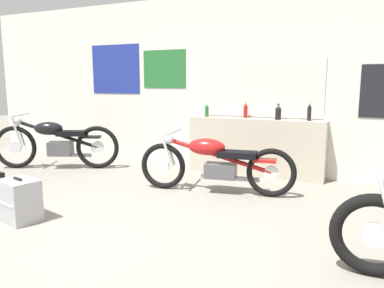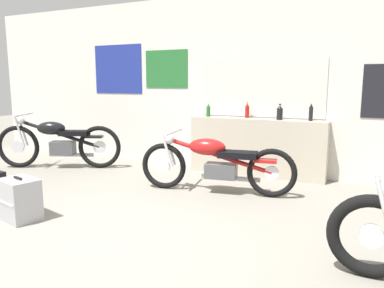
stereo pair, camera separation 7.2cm
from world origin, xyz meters
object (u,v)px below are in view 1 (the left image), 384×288
bottle_left_center (246,111)px  motorcycle_black (56,142)px  bottle_leftmost (207,110)px  motorcycle_red (215,162)px  bottle_right_center (309,112)px  hard_case_silver (19,200)px  bottle_center (278,113)px

bottle_left_center → motorcycle_black: bottle_left_center is taller
bottle_leftmost → motorcycle_red: bottle_leftmost is taller
motorcycle_black → motorcycle_red: bearing=-3.5°
bottle_right_center → hard_case_silver: bearing=-130.0°
bottle_left_center → motorcycle_black: size_ratio=0.13×
motorcycle_red → motorcycle_black: size_ratio=1.06×
bottle_left_center → motorcycle_black: 3.16m
bottle_leftmost → motorcycle_black: size_ratio=0.12×
bottle_center → bottle_right_center: 0.44m
motorcycle_black → hard_case_silver: motorcycle_black is taller
bottle_center → motorcycle_red: size_ratio=0.12×
bottle_leftmost → motorcycle_black: bearing=-158.5°
bottle_left_center → motorcycle_red: bottle_left_center is taller
bottle_right_center → bottle_center: bearing=-174.6°
motorcycle_black → bottle_right_center: bearing=13.8°
bottle_center → bottle_right_center: (0.43, 0.04, 0.02)m
motorcycle_red → motorcycle_black: motorcycle_black is taller
bottle_right_center → motorcycle_black: size_ratio=0.14×
motorcycle_red → bottle_leftmost: bearing=118.2°
bottle_left_center → bottle_right_center: (0.96, -0.04, 0.01)m
bottle_center → motorcycle_red: bearing=-116.8°
bottle_leftmost → bottle_center: 1.14m
bottle_leftmost → hard_case_silver: 3.12m
motorcycle_red → bottle_right_center: bearing=49.0°
bottle_center → bottle_right_center: bottle_right_center is taller
bottle_left_center → bottle_center: bottle_left_center is taller
bottle_leftmost → motorcycle_black: bottle_leftmost is taller
motorcycle_black → hard_case_silver: size_ratio=4.08×
bottle_left_center → motorcycle_black: bearing=-161.2°
bottle_left_center → motorcycle_red: size_ratio=0.12×
motorcycle_red → bottle_center: bearing=63.2°
bottle_center → motorcycle_black: 3.63m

